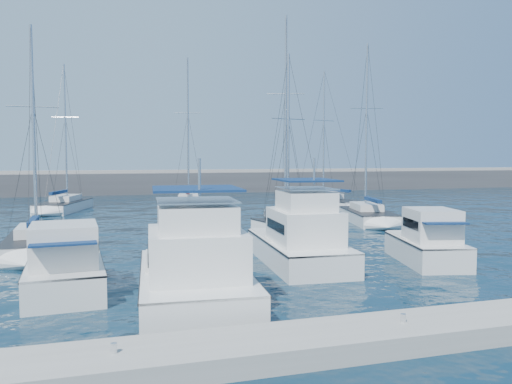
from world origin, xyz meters
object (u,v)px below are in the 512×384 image
object	(u,v)px
motor_yacht_stbd_inner	(300,242)
sailboat_mid_d	(286,222)
motor_yacht_port_inner	(195,273)
sailboat_back_c	(328,203)
motor_yacht_stbd_outer	(428,245)
motor_yacht_port_outer	(65,269)
sailboat_back_b	(189,204)
sailboat_mid_c	(293,229)
sailboat_mid_e	(368,216)
sailboat_mid_a	(36,245)
sailboat_back_a	(64,206)

from	to	relation	value
motor_yacht_stbd_inner	sailboat_mid_d	distance (m)	12.13
motor_yacht_port_inner	sailboat_back_c	size ratio (longest dim) A/B	0.58
motor_yacht_port_inner	sailboat_mid_d	xyz separation A→B (m)	(9.53, 16.69, -0.59)
motor_yacht_stbd_outer	sailboat_mid_d	world-z (taller)	sailboat_mid_d
motor_yacht_port_outer	sailboat_back_b	xyz separation A→B (m)	(9.43, 29.97, -0.41)
sailboat_back_c	sailboat_back_b	bearing A→B (deg)	155.46
motor_yacht_port_inner	sailboat_mid_c	world-z (taller)	sailboat_mid_c
motor_yacht_port_inner	sailboat_mid_e	world-z (taller)	sailboat_mid_e
motor_yacht_stbd_outer	sailboat_mid_e	xyz separation A→B (m)	(5.03, 15.13, -0.42)
motor_yacht_port_outer	sailboat_mid_e	xyz separation A→B (m)	(22.05, 15.89, -0.42)
motor_yacht_port_inner	sailboat_mid_c	xyz separation A→B (m)	(8.82, 13.35, -0.62)
sailboat_mid_c	sailboat_back_b	size ratio (longest dim) A/B	0.80
sailboat_back_b	sailboat_mid_a	bearing A→B (deg)	-109.06
motor_yacht_port_outer	motor_yacht_stbd_outer	bearing A→B (deg)	-1.28
motor_yacht_port_inner	motor_yacht_stbd_outer	bearing A→B (deg)	20.25
sailboat_back_b	sailboat_mid_c	bearing A→B (deg)	-68.23
sailboat_mid_a	sailboat_back_c	size ratio (longest dim) A/B	0.88
motor_yacht_port_outer	sailboat_mid_c	world-z (taller)	sailboat_mid_c
sailboat_back_a	sailboat_back_b	size ratio (longest dim) A/B	0.95
motor_yacht_port_outer	motor_yacht_stbd_inner	size ratio (longest dim) A/B	0.71
sailboat_mid_d	motor_yacht_stbd_outer	bearing A→B (deg)	-61.67
sailboat_mid_a	sailboat_mid_d	world-z (taller)	sailboat_mid_d
motor_yacht_port_outer	sailboat_back_b	world-z (taller)	sailboat_back_b
motor_yacht_stbd_inner	sailboat_mid_c	bearing A→B (deg)	75.57
sailboat_mid_d	sailboat_back_c	distance (m)	16.67
motor_yacht_stbd_outer	sailboat_mid_d	xyz separation A→B (m)	(-2.83, 13.14, -0.40)
motor_yacht_stbd_outer	sailboat_mid_c	bearing A→B (deg)	123.45
sailboat_back_b	motor_yacht_stbd_inner	bearing A→B (deg)	-77.26
sailboat_back_a	sailboat_mid_d	bearing A→B (deg)	-31.77
sailboat_mid_a	sailboat_back_b	size ratio (longest dim) A/B	0.82
sailboat_mid_e	motor_yacht_port_inner	bearing A→B (deg)	-120.14
motor_yacht_port_outer	sailboat_mid_d	bearing A→B (deg)	40.57
sailboat_mid_a	sailboat_mid_c	bearing A→B (deg)	3.07
sailboat_mid_a	sailboat_mid_e	xyz separation A→B (m)	(24.28, 6.92, 0.02)
motor_yacht_port_inner	motor_yacht_stbd_outer	distance (m)	12.86
motor_yacht_stbd_inner	sailboat_mid_e	size ratio (longest dim) A/B	0.57
sailboat_mid_e	sailboat_mid_a	bearing A→B (deg)	-151.26
motor_yacht_stbd_inner	motor_yacht_stbd_outer	bearing A→B (deg)	-9.96
sailboat_back_c	sailboat_back_a	bearing A→B (deg)	155.13
motor_yacht_port_inner	sailboat_mid_a	world-z (taller)	sailboat_mid_a
sailboat_back_a	sailboat_back_c	xyz separation A→B (m)	(26.45, -4.67, -0.00)
motor_yacht_port_inner	sailboat_back_c	bearing A→B (deg)	61.93
motor_yacht_port_outer	motor_yacht_stbd_outer	size ratio (longest dim) A/B	1.01
sailboat_back_b	sailboat_back_c	size ratio (longest dim) A/B	1.07
sailboat_back_a	motor_yacht_port_outer	bearing A→B (deg)	-69.71
motor_yacht_port_inner	sailboat_back_a	xyz separation A→B (m)	(-7.29, 34.96, -0.61)
sailboat_back_b	motor_yacht_stbd_outer	bearing A→B (deg)	-65.45
motor_yacht_stbd_outer	sailboat_mid_d	size ratio (longest dim) A/B	0.37
sailboat_back_a	sailboat_back_c	size ratio (longest dim) A/B	1.01
sailboat_mid_c	sailboat_back_a	distance (m)	26.95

